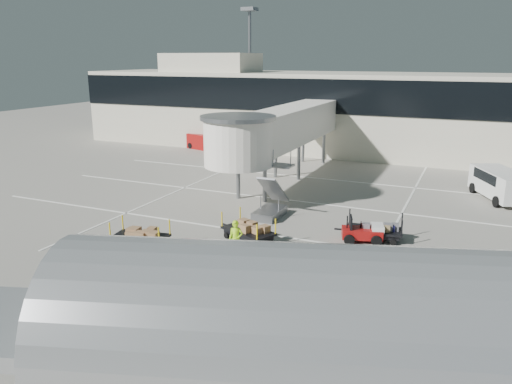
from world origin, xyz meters
TOP-DOWN VIEW (x-y plane):
  - ground at (0.00, 0.00)m, footprint 140.00×140.00m
  - lane_markings at (-0.67, 9.33)m, footprint 40.00×30.00m
  - terminal at (-0.35, 29.94)m, footprint 64.00×12.11m
  - jet_bridge at (-3.97, 12.26)m, footprint 5.70×20.40m
  - baggage_tug at (4.82, 3.03)m, footprint 2.35×1.89m
  - suitcase_cart at (5.25, 3.66)m, footprint 3.69×1.86m
  - box_cart_near at (-0.92, 0.74)m, footprint 3.64×2.52m
  - box_cart_far at (-5.71, -2.34)m, footprint 3.60×1.84m
  - ground_worker at (-0.43, -1.69)m, footprint 0.81×0.66m
  - minivan at (11.64, 15.14)m, footprint 4.21×5.75m
  - belt_loader at (-16.70, 23.99)m, footprint 4.58×2.72m

SIDE VIEW (x-z plane):
  - ground at x=0.00m, z-range 0.00..0.00m
  - lane_markings at x=-0.67m, z-range 0.00..0.02m
  - suitcase_cart at x=5.25m, z-range -0.21..1.20m
  - baggage_tug at x=4.82m, z-range -0.19..1.21m
  - box_cart_near at x=-0.92m, z-range -0.17..1.26m
  - box_cart_far at x=-5.71m, z-range -0.14..1.25m
  - belt_loader at x=-16.70m, z-range -0.25..1.83m
  - ground_worker at x=-0.43m, z-range 0.00..1.91m
  - minivan at x=11.64m, z-range 0.20..2.23m
  - terminal at x=-0.35m, z-range -3.49..11.71m
  - jet_bridge at x=-3.97m, z-range 1.27..7.30m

